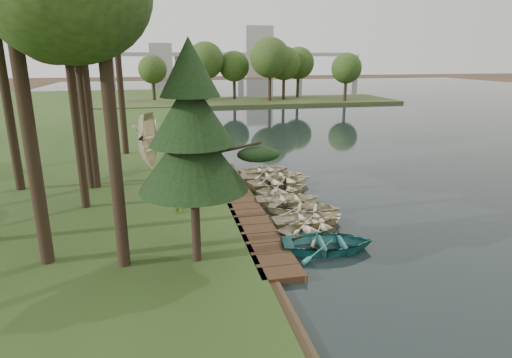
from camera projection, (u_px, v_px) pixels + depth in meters
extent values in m
plane|color=#3D2F1D|center=(272.00, 205.00, 22.30)|extent=(300.00, 300.00, 0.00)
cube|color=black|center=(491.00, 126.00, 47.17)|extent=(130.00, 200.00, 0.05)
cube|color=#3A2616|center=(242.00, 205.00, 21.94)|extent=(1.60, 16.00, 0.30)
cube|color=#38441E|center=(245.00, 102.00, 70.83)|extent=(50.00, 14.00, 0.45)
cylinder|color=black|center=(95.00, 88.00, 65.36)|extent=(0.50, 0.50, 4.80)
sphere|color=#2E4718|center=(92.00, 63.00, 64.37)|extent=(5.60, 5.60, 5.60)
cylinder|color=black|center=(140.00, 87.00, 66.72)|extent=(0.50, 0.50, 4.80)
sphere|color=#2E4718|center=(138.00, 63.00, 65.72)|extent=(5.60, 5.60, 5.60)
cylinder|color=black|center=(183.00, 86.00, 68.07)|extent=(0.50, 0.50, 4.80)
sphere|color=#2E4718|center=(182.00, 63.00, 67.07)|extent=(5.60, 5.60, 5.60)
cylinder|color=black|center=(224.00, 86.00, 69.42)|extent=(0.50, 0.50, 4.80)
sphere|color=#2E4718|center=(224.00, 63.00, 68.43)|extent=(5.60, 5.60, 5.60)
cylinder|color=black|center=(264.00, 85.00, 70.78)|extent=(0.50, 0.50, 4.80)
sphere|color=#2E4718|center=(264.00, 63.00, 69.78)|extent=(5.60, 5.60, 5.60)
cylinder|color=black|center=(303.00, 85.00, 72.13)|extent=(0.50, 0.50, 4.80)
sphere|color=#2E4718|center=(303.00, 63.00, 71.13)|extent=(5.60, 5.60, 5.60)
cylinder|color=black|center=(340.00, 84.00, 73.48)|extent=(0.50, 0.50, 4.80)
sphere|color=#2E4718|center=(341.00, 62.00, 72.49)|extent=(5.60, 5.60, 5.60)
cube|color=#A5A5A0|center=(209.00, 54.00, 134.83)|extent=(90.00, 4.00, 1.20)
cylinder|color=#A5A5A0|center=(111.00, 68.00, 129.84)|extent=(1.80, 1.80, 8.00)
cylinder|color=#A5A5A0|center=(178.00, 68.00, 133.90)|extent=(1.80, 1.80, 8.00)
cylinder|color=#A5A5A0|center=(241.00, 67.00, 137.96)|extent=(1.80, 1.80, 8.00)
cylinder|color=#A5A5A0|center=(300.00, 67.00, 142.03)|extent=(1.80, 1.80, 8.00)
cylinder|color=#A5A5A0|center=(356.00, 67.00, 146.09)|extent=(1.80, 1.80, 8.00)
cube|color=#A5A5A0|center=(258.00, 52.00, 157.40)|extent=(10.00, 8.00, 18.00)
cube|color=#A5A5A0|center=(161.00, 60.00, 155.82)|extent=(8.00, 8.00, 12.00)
imported|color=teal|center=(328.00, 241.00, 16.92)|extent=(4.02, 3.13, 0.76)
imported|color=#C9BA92|center=(314.00, 225.00, 18.59)|extent=(4.06, 3.56, 0.70)
imported|color=#C9BA92|center=(309.00, 217.00, 19.51)|extent=(3.43, 2.51, 0.69)
imported|color=#C9BA92|center=(304.00, 206.00, 20.94)|extent=(4.19, 3.68, 0.72)
imported|color=#C9BA92|center=(287.00, 198.00, 22.24)|extent=(3.50, 2.64, 0.69)
imported|color=#C9BA92|center=(284.00, 188.00, 23.83)|extent=(3.80, 3.26, 0.66)
imported|color=#C9BA92|center=(281.00, 180.00, 25.14)|extent=(4.49, 3.62, 0.82)
imported|color=#C9BA92|center=(272.00, 175.00, 26.29)|extent=(3.99, 2.89, 0.82)
imported|color=#C9BA92|center=(265.00, 169.00, 27.75)|extent=(3.72, 2.91, 0.70)
imported|color=#C9BA92|center=(151.00, 164.00, 28.00)|extent=(4.55, 4.17, 0.77)
cylinder|color=black|center=(112.00, 135.00, 14.01)|extent=(0.43, 0.43, 9.43)
cylinder|color=black|center=(25.00, 103.00, 13.94)|extent=(0.47, 0.47, 11.41)
cylinder|color=black|center=(77.00, 125.00, 20.07)|extent=(0.40, 0.40, 8.12)
ellipsoid|color=maroon|center=(66.00, 34.00, 18.94)|extent=(3.55, 3.55, 3.01)
cylinder|color=black|center=(87.00, 94.00, 22.95)|extent=(0.45, 0.45, 10.47)
cylinder|color=black|center=(84.00, 113.00, 23.19)|extent=(0.41, 0.41, 8.42)
ellipsoid|color=#2E4718|center=(75.00, 31.00, 22.02)|extent=(4.77, 4.77, 4.05)
cylinder|color=black|center=(4.00, 83.00, 22.38)|extent=(0.47, 0.47, 11.67)
cylinder|color=black|center=(120.00, 80.00, 31.32)|extent=(0.46, 0.46, 11.02)
cylinder|color=black|center=(196.00, 220.00, 15.25)|extent=(0.32, 0.32, 3.15)
cone|color=black|center=(193.00, 153.00, 14.57)|extent=(3.80, 3.80, 2.60)
cone|color=black|center=(191.00, 111.00, 14.18)|extent=(2.90, 2.90, 2.25)
cone|color=black|center=(189.00, 67.00, 13.78)|extent=(2.00, 2.00, 1.90)
cone|color=#3F661E|center=(177.00, 203.00, 20.34)|extent=(0.60, 0.60, 0.92)
cone|color=#3F661E|center=(183.00, 197.00, 20.90)|extent=(0.60, 0.60, 1.11)
cone|color=#3F661E|center=(206.00, 166.00, 26.83)|extent=(0.60, 0.60, 1.10)
cone|color=#3F661E|center=(171.00, 159.00, 29.03)|extent=(0.60, 0.60, 0.97)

